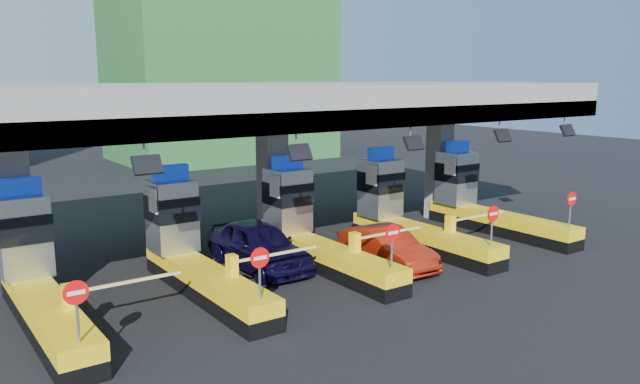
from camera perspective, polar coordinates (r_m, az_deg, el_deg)
ground at (r=24.70m, az=-0.67°, el=-6.64°), size 120.00×120.00×0.00m
toll_canopy at (r=26.05m, az=-4.32°, el=7.94°), size 28.00×12.09×7.00m
toll_lane_far_left at (r=20.85m, az=-24.58°, el=-6.86°), size 4.43×8.00×4.16m
toll_lane_left at (r=22.22m, az=-11.81°, el=-5.08°), size 4.43×8.00×4.16m
toll_lane_center at (r=24.55m, az=-1.04°, el=-3.37°), size 4.43×8.00×4.16m
toll_lane_right at (r=27.60m, az=7.58°, el=-1.91°), size 4.43×8.00×4.16m
toll_lane_far_right at (r=31.15m, az=14.35°, el=-0.72°), size 4.43×8.00×4.16m
van at (r=24.12m, az=-5.63°, el=-4.86°), size 2.22×5.39×1.83m
red_car at (r=24.32m, az=6.10°, el=-5.09°), size 1.92×4.75×1.53m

